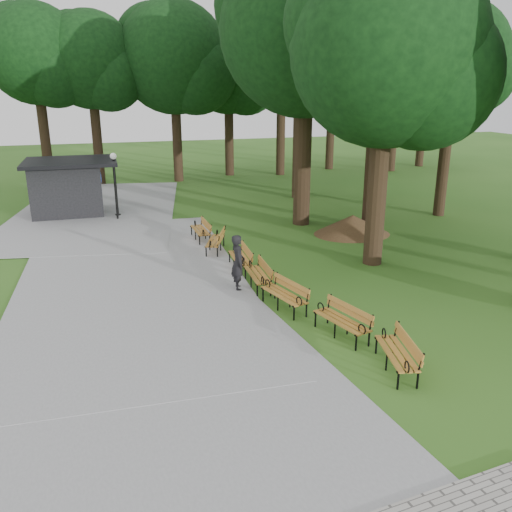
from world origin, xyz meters
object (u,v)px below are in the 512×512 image
object	(u,v)px
bench_6	(200,230)
bench_0	(396,353)
bench_2	(284,295)
bench_4	(240,258)
dirt_mound	(352,225)
lawn_tree_4	(302,26)
lawn_tree_2	(306,30)
lawn_tree_0	(387,50)
person	(238,263)
bench_1	(342,321)
lawn_tree_1	(379,61)
bench_5	(215,241)
bench_3	(258,275)
kiosk	(67,187)
lawn_tree_5	(455,56)
lamp_post	(114,171)

from	to	relation	value
bench_6	bench_0	bearing A→B (deg)	8.97
bench_2	bench_4	xyz separation A→B (m)	(-0.34, 3.78, 0.00)
dirt_mound	lawn_tree_4	bearing A→B (deg)	85.62
lawn_tree_2	lawn_tree_0	bearing A→B (deg)	-86.51
person	bench_1	xyz separation A→B (m)	(1.74, -4.08, -0.49)
bench_0	lawn_tree_1	bearing A→B (deg)	167.02
lawn_tree_0	lawn_tree_2	size ratio (longest dim) A/B	0.86
bench_5	lawn_tree_2	bearing A→B (deg)	144.71
lawn_tree_1	bench_3	bearing A→B (deg)	-140.27
person	bench_2	distance (m)	2.19
kiosk	dirt_mound	bearing A→B (deg)	-31.80
lawn_tree_4	lawn_tree_5	world-z (taller)	lawn_tree_4
lamp_post	bench_1	size ratio (longest dim) A/B	1.68
lawn_tree_0	lawn_tree_4	xyz separation A→B (m)	(1.77, 12.31, 1.93)
lawn_tree_1	bench_0	bearing A→B (deg)	-115.40
bench_2	lawn_tree_1	world-z (taller)	lawn_tree_1
dirt_mound	lawn_tree_0	size ratio (longest dim) A/B	0.27
bench_1	bench_5	bearing A→B (deg)	175.09
bench_1	person	bearing A→B (deg)	-172.36
kiosk	bench_2	xyz separation A→B (m)	(6.53, -14.75, -0.96)
person	bench_0	world-z (taller)	person
kiosk	lamp_post	distance (m)	2.80
bench_3	bench_4	size ratio (longest dim) A/B	1.00
bench_1	lawn_tree_1	xyz separation A→B (m)	(6.20, 10.11, 6.94)
lawn_tree_0	lawn_tree_5	xyz separation A→B (m)	(7.05, 5.95, 0.20)
bench_2	bench_5	xyz separation A→B (m)	(-0.71, 6.22, 0.00)
lamp_post	lawn_tree_0	size ratio (longest dim) A/B	0.30
bench_1	bench_3	world-z (taller)	same
bench_1	lamp_post	bearing A→B (deg)	-177.80
bench_1	bench_2	distance (m)	2.31
lawn_tree_1	lawn_tree_5	size ratio (longest dim) A/B	1.03
person	bench_1	world-z (taller)	person
bench_2	lawn_tree_5	size ratio (longest dim) A/B	0.19
bench_2	lawn_tree_4	distance (m)	18.91
bench_5	bench_3	bearing A→B (deg)	28.15
kiosk	bench_0	distance (m)	20.46
lawn_tree_0	lawn_tree_2	world-z (taller)	lawn_tree_2
dirt_mound	lawn_tree_2	world-z (taller)	lawn_tree_2
bench_1	kiosk	bearing A→B (deg)	-171.87
dirt_mound	bench_4	size ratio (longest dim) A/B	1.53
bench_2	lawn_tree_1	bearing A→B (deg)	123.55
person	bench_4	xyz separation A→B (m)	(0.55, 1.84, -0.49)
bench_2	bench_3	bearing A→B (deg)	172.33
person	bench_2	size ratio (longest dim) A/B	0.97
kiosk	dirt_mound	distance (m)	14.55
person	bench_2	xyz separation A→B (m)	(0.89, -1.93, -0.49)
person	bench_3	bearing A→B (deg)	-85.15
lawn_tree_1	lawn_tree_4	size ratio (longest dim) A/B	0.79
bench_0	bench_3	distance (m)	6.23
bench_3	bench_5	size ratio (longest dim) A/B	1.00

